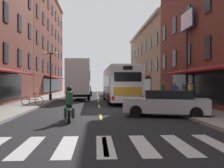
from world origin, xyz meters
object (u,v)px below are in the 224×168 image
object	(u,v)px
bicycle_near	(32,101)
pedestrian_near	(175,93)
transit_bus	(120,84)
sedan_mid	(167,103)
box_truck	(79,80)
motorcycle_rider	(69,106)
pedestrian_far	(163,91)
pedestrian_mid	(163,90)
pedestrian_rear	(190,94)
billboard_sign	(187,33)
street_lamp_twin	(50,73)
sedan_near	(85,91)

from	to	relation	value
bicycle_near	pedestrian_near	xyz separation A→B (m)	(10.67, -0.81, 0.57)
transit_bus	sedan_mid	distance (m)	11.26
box_truck	pedestrian_near	world-z (taller)	box_truck
transit_bus	motorcycle_rider	bearing A→B (deg)	-105.72
motorcycle_rider	pedestrian_far	size ratio (longest dim) A/B	1.21
pedestrian_mid	pedestrian_rear	world-z (taller)	pedestrian_rear
billboard_sign	transit_bus	distance (m)	7.79
pedestrian_mid	pedestrian_near	bearing A→B (deg)	-158.49
bicycle_near	pedestrian_rear	size ratio (longest dim) A/B	0.93
transit_bus	box_truck	size ratio (longest dim) A/B	1.61
street_lamp_twin	pedestrian_near	bearing A→B (deg)	-34.88
pedestrian_near	pedestrian_rear	bearing A→B (deg)	-138.80
sedan_mid	street_lamp_twin	distance (m)	15.32
sedan_near	pedestrian_near	xyz separation A→B (m)	(7.45, -18.91, 0.36)
bicycle_near	pedestrian_mid	distance (m)	13.93
street_lamp_twin	sedan_mid	bearing A→B (deg)	-56.53
pedestrian_far	pedestrian_rear	xyz separation A→B (m)	(-0.10, -7.88, 0.07)
sedan_near	motorcycle_rider	bearing A→B (deg)	-89.35
street_lamp_twin	motorcycle_rider	bearing A→B (deg)	-76.99
billboard_sign	motorcycle_rider	world-z (taller)	billboard_sign
sedan_mid	bicycle_near	world-z (taller)	sedan_mid
box_truck	sedan_near	world-z (taller)	box_truck
pedestrian_far	pedestrian_near	bearing A→B (deg)	168.10
pedestrian_near	pedestrian_mid	xyz separation A→B (m)	(1.16, 8.15, -0.03)
transit_bus	pedestrian_far	bearing A→B (deg)	3.88
sedan_mid	motorcycle_rider	size ratio (longest dim) A/B	2.31
pedestrian_mid	pedestrian_far	xyz separation A→B (m)	(-0.56, -2.17, -0.02)
sedan_near	pedestrian_rear	xyz separation A→B (m)	(7.95, -20.81, 0.38)
sedan_near	box_truck	bearing A→B (deg)	-91.77
sedan_mid	pedestrian_far	distance (m)	11.69
sedan_near	pedestrian_far	distance (m)	15.23
street_lamp_twin	box_truck	bearing A→B (deg)	40.93
billboard_sign	pedestrian_far	xyz separation A→B (m)	(-0.81, 4.57, -4.80)
bicycle_near	street_lamp_twin	distance (m)	6.85
pedestrian_near	transit_bus	bearing A→B (deg)	58.91
motorcycle_rider	pedestrian_rear	bearing A→B (deg)	32.70
billboard_sign	sedan_mid	distance (m)	9.18
pedestrian_near	street_lamp_twin	xyz separation A→B (m)	(-10.41, 7.26, 1.73)
sedan_mid	bicycle_near	distance (m)	10.63
billboard_sign	pedestrian_rear	world-z (taller)	billboard_sign
box_truck	sedan_mid	world-z (taller)	box_truck
sedan_mid	pedestrian_mid	distance (m)	13.93
pedestrian_far	street_lamp_twin	world-z (taller)	street_lamp_twin
bicycle_near	motorcycle_rider	bearing A→B (deg)	-65.30
box_truck	pedestrian_rear	size ratio (longest dim) A/B	3.81
transit_bus	pedestrian_far	world-z (taller)	transit_bus
sedan_near	pedestrian_far	size ratio (longest dim) A/B	2.63
bicycle_near	pedestrian_rear	bearing A→B (deg)	-13.64
pedestrian_rear	sedan_mid	bearing A→B (deg)	-55.63
bicycle_near	street_lamp_twin	world-z (taller)	street_lamp_twin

